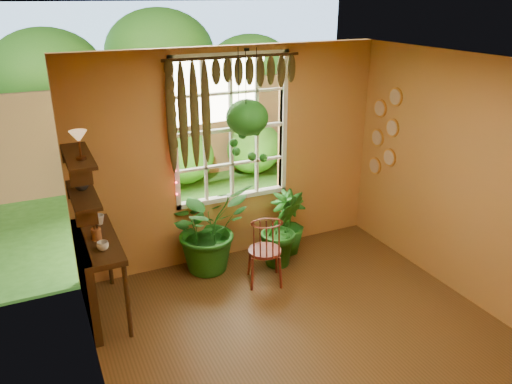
% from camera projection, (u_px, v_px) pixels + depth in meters
% --- Properties ---
extents(floor, '(4.50, 4.50, 0.00)m').
position_uv_depth(floor, '(323.00, 353.00, 4.86)').
color(floor, brown).
rests_on(floor, ground).
extents(ceiling, '(4.50, 4.50, 0.00)m').
position_uv_depth(ceiling, '(340.00, 71.00, 3.86)').
color(ceiling, white).
rests_on(ceiling, wall_back).
extents(wall_back, '(4.00, 0.00, 4.00)m').
position_uv_depth(wall_back, '(232.00, 157.00, 6.25)').
color(wall_back, '#BA7C3F').
rests_on(wall_back, floor).
extents(wall_left, '(0.00, 4.50, 4.50)m').
position_uv_depth(wall_left, '(95.00, 280.00, 3.58)').
color(wall_left, '#BA7C3F').
rests_on(wall_left, floor).
extents(wall_right, '(0.00, 4.50, 4.50)m').
position_uv_depth(wall_right, '(495.00, 192.00, 5.14)').
color(wall_right, '#BA7C3F').
rests_on(wall_right, floor).
extents(window, '(1.52, 0.10, 1.86)m').
position_uv_depth(window, '(231.00, 129.00, 6.15)').
color(window, white).
rests_on(window, wall_back).
extents(valance_vine, '(1.70, 0.12, 1.10)m').
position_uv_depth(valance_vine, '(227.00, 84.00, 5.80)').
color(valance_vine, '#37220F').
rests_on(valance_vine, window).
extents(string_lights, '(0.03, 0.03, 1.54)m').
position_uv_depth(string_lights, '(173.00, 134.00, 5.76)').
color(string_lights, '#FF2633').
rests_on(string_lights, window).
extents(wall_plates, '(0.04, 0.32, 1.10)m').
position_uv_depth(wall_plates, '(384.00, 133.00, 6.57)').
color(wall_plates, beige).
rests_on(wall_plates, wall_right).
extents(counter_ledge, '(0.40, 1.20, 0.90)m').
position_uv_depth(counter_ledge, '(90.00, 270.00, 5.25)').
color(counter_ledge, '#37220F').
rests_on(counter_ledge, floor).
extents(shelf_lower, '(0.25, 0.90, 0.04)m').
position_uv_depth(shelf_lower, '(83.00, 195.00, 4.95)').
color(shelf_lower, '#37220F').
rests_on(shelf_lower, wall_left).
extents(shelf_upper, '(0.25, 0.90, 0.04)m').
position_uv_depth(shelf_upper, '(78.00, 156.00, 4.80)').
color(shelf_upper, '#37220F').
rests_on(shelf_upper, wall_left).
extents(backyard, '(14.00, 10.00, 12.00)m').
position_uv_depth(backyard, '(158.00, 97.00, 10.26)').
color(backyard, '#235017').
rests_on(backyard, ground).
extents(windsor_chair, '(0.51, 0.52, 1.06)m').
position_uv_depth(windsor_chair, '(265.00, 260.00, 5.94)').
color(windsor_chair, maroon).
rests_on(windsor_chair, floor).
extents(potted_plant_left, '(1.24, 1.15, 1.14)m').
position_uv_depth(potted_plant_left, '(208.00, 227.00, 6.17)').
color(potted_plant_left, '#185516').
rests_on(potted_plant_left, floor).
extents(potted_plant_mid, '(0.60, 0.50, 1.02)m').
position_uv_depth(potted_plant_mid, '(282.00, 228.00, 6.28)').
color(potted_plant_mid, '#185516').
rests_on(potted_plant_mid, floor).
extents(potted_plant_right, '(0.53, 0.53, 0.85)m').
position_uv_depth(potted_plant_right, '(287.00, 223.00, 6.63)').
color(potted_plant_right, '#185516').
rests_on(potted_plant_right, floor).
extents(hanging_basket, '(0.50, 0.50, 1.35)m').
position_uv_depth(hanging_basket, '(247.00, 120.00, 5.84)').
color(hanging_basket, black).
rests_on(hanging_basket, ceiling).
extents(cup_a, '(0.14, 0.14, 0.09)m').
position_uv_depth(cup_a, '(103.00, 246.00, 4.91)').
color(cup_a, silver).
rests_on(cup_a, counter_ledge).
extents(cup_b, '(0.14, 0.14, 0.11)m').
position_uv_depth(cup_b, '(99.00, 220.00, 5.46)').
color(cup_b, beige).
rests_on(cup_b, counter_ledge).
extents(brush_jar, '(0.10, 0.10, 0.37)m').
position_uv_depth(brush_jar, '(96.00, 227.00, 5.09)').
color(brush_jar, brown).
rests_on(brush_jar, counter_ledge).
extents(shelf_vase, '(0.17, 0.17, 0.15)m').
position_uv_depth(shelf_vase, '(81.00, 183.00, 5.01)').
color(shelf_vase, '#B2AD99').
rests_on(shelf_vase, shelf_lower).
extents(tiffany_lamp, '(0.16, 0.16, 0.27)m').
position_uv_depth(tiffany_lamp, '(79.00, 138.00, 4.58)').
color(tiffany_lamp, '#593019').
rests_on(tiffany_lamp, shelf_upper).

